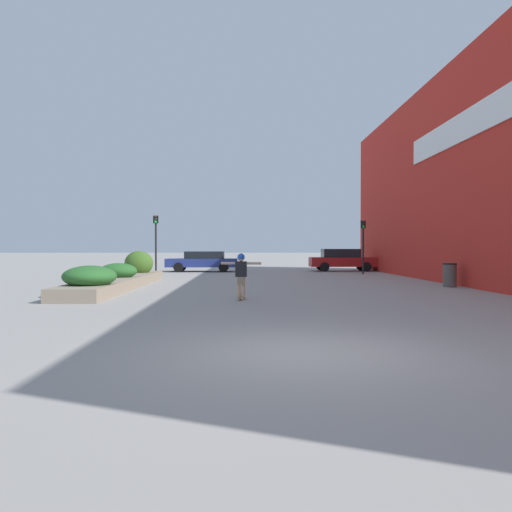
% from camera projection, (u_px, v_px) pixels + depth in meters
% --- Properties ---
extents(ground_plane, '(300.00, 300.00, 0.00)m').
position_uv_depth(ground_plane, '(306.00, 353.00, 7.66)').
color(ground_plane, gray).
extents(building_wall_right, '(0.67, 38.25, 9.77)m').
position_uv_depth(building_wall_right, '(483.00, 164.00, 19.44)').
color(building_wall_right, red).
rests_on(building_wall_right, ground_plane).
extents(planter_box, '(1.72, 11.56, 1.46)m').
position_uv_depth(planter_box, '(118.00, 277.00, 19.96)').
color(planter_box, gray).
rests_on(planter_box, ground_plane).
extents(skateboard, '(0.24, 0.71, 0.10)m').
position_uv_depth(skateboard, '(241.00, 297.00, 15.49)').
color(skateboard, olive).
rests_on(skateboard, ground_plane).
extents(skateboarder, '(1.25, 0.23, 1.34)m').
position_uv_depth(skateboarder, '(241.00, 270.00, 15.47)').
color(skateboarder, tan).
rests_on(skateboarder, skateboard).
extents(trash_bin, '(0.56, 0.56, 0.98)m').
position_uv_depth(trash_bin, '(450.00, 275.00, 20.46)').
color(trash_bin, '#514C47').
rests_on(trash_bin, ground_plane).
extents(car_leftmost, '(4.58, 1.84, 1.53)m').
position_uv_depth(car_leftmost, '(342.00, 260.00, 34.32)').
color(car_leftmost, maroon).
rests_on(car_leftmost, ground_plane).
extents(car_center_left, '(4.77, 1.89, 1.36)m').
position_uv_depth(car_center_left, '(203.00, 261.00, 33.52)').
color(car_center_left, navy).
rests_on(car_center_left, ground_plane).
extents(traffic_light_left, '(0.28, 0.30, 3.51)m').
position_uv_depth(traffic_light_left, '(156.00, 235.00, 29.45)').
color(traffic_light_left, black).
rests_on(traffic_light_left, ground_plane).
extents(traffic_light_right, '(0.28, 0.30, 3.26)m').
position_uv_depth(traffic_light_right, '(363.00, 237.00, 30.29)').
color(traffic_light_right, black).
rests_on(traffic_light_right, ground_plane).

